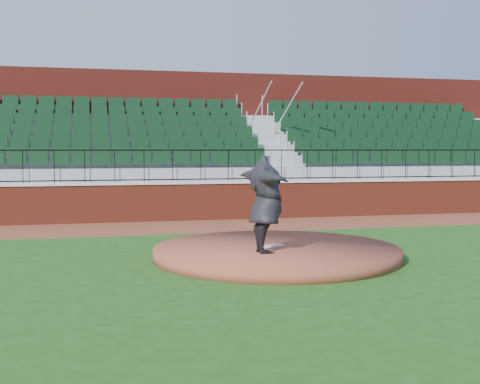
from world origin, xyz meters
The scene contains 10 objects.
ground centered at (0.00, 0.00, 0.00)m, with size 90.00×90.00×0.00m, color #1D4B15.
warning_track centered at (0.00, 5.40, 0.01)m, with size 34.00×3.20×0.01m, color brown.
field_wall centered at (0.00, 7.00, 0.60)m, with size 34.00×0.35×1.20m, color maroon.
wall_cap centered at (0.00, 7.00, 1.25)m, with size 34.00×0.45×0.10m, color #B7B7B7.
wall_railing centered at (0.00, 7.00, 1.80)m, with size 34.00×0.05×1.00m, color black, non-canonical shape.
seating_stands centered at (0.00, 9.72, 2.30)m, with size 34.00×5.10×4.60m, color gray, non-canonical shape.
concourse_wall centered at (0.00, 12.52, 2.75)m, with size 34.00×0.50×5.50m, color maroon.
pitchers_mound centered at (0.35, -0.39, 0.12)m, with size 5.25×5.25×0.25m, color brown.
pitching_rubber centered at (0.25, -0.37, 0.27)m, with size 0.55×0.14×0.04m, color silver.
pitcher centered at (-0.10, -1.11, 1.23)m, with size 2.42×0.66×1.97m, color black.
Camera 1 is at (-3.46, -12.90, 2.34)m, focal length 46.09 mm.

